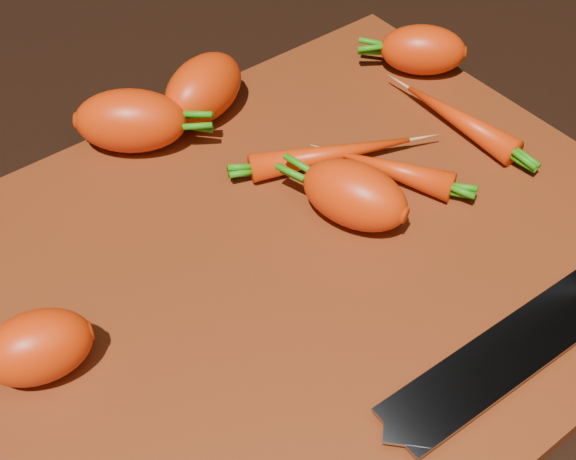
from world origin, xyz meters
TOP-DOWN VIEW (x-y plane):
  - ground at (0.00, 0.00)m, footprint 2.00×2.00m
  - cutting_board at (0.00, 0.00)m, footprint 0.50×0.40m
  - carrot_0 at (-0.18, 0.02)m, footprint 0.07×0.06m
  - carrot_1 at (-0.03, 0.17)m, footprint 0.10×0.09m
  - carrot_2 at (0.05, 0.00)m, footprint 0.07×0.09m
  - carrot_3 at (0.04, 0.17)m, footprint 0.09×0.07m
  - carrot_4 at (0.22, 0.11)m, footprint 0.08×0.08m
  - carrot_5 at (0.19, 0.03)m, footprint 0.03×0.11m
  - carrot_6 at (0.08, 0.06)m, footprint 0.12×0.07m
  - carrot_7 at (0.10, 0.01)m, footprint 0.06×0.09m
  - knife at (0.08, -0.15)m, footprint 0.35×0.04m

SIDE VIEW (x-z plane):
  - ground at x=0.00m, z-range -0.01..0.00m
  - cutting_board at x=0.00m, z-range 0.00..0.01m
  - knife at x=0.08m, z-range 0.01..0.03m
  - carrot_6 at x=0.08m, z-range 0.01..0.03m
  - carrot_5 at x=0.19m, z-range 0.01..0.03m
  - carrot_7 at x=0.10m, z-range 0.01..0.03m
  - carrot_4 at x=0.22m, z-range 0.01..0.05m
  - carrot_0 at x=-0.18m, z-range 0.01..0.06m
  - carrot_2 at x=0.05m, z-range 0.01..0.06m
  - carrot_1 at x=-0.03m, z-range 0.01..0.06m
  - carrot_3 at x=0.04m, z-range 0.01..0.06m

